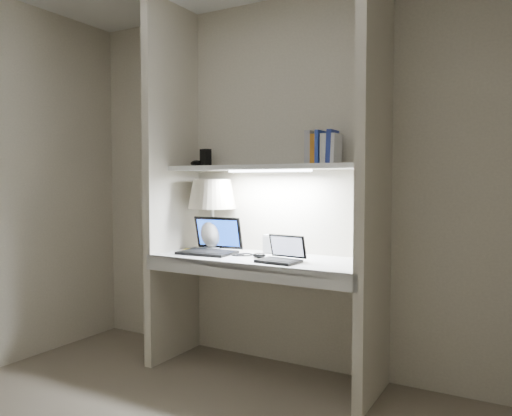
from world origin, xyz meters
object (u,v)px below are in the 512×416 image
Objects in this scene: laptop_main at (211,245)px; speaker at (271,244)px; laptop_netbook at (282,256)px; table_lamp at (212,203)px; book_row at (323,148)px.

speaker is (0.37, 0.17, 0.01)m from laptop_main.
laptop_main is 1.44× the size of laptop_netbook.
speaker is at bearing 133.85° from laptop_netbook.
table_lamp reaches higher than laptop_main.
speaker is 0.74m from book_row.
book_row is (0.39, -0.03, 0.63)m from speaker.
laptop_netbook is at bearing -18.93° from table_lamp.
laptop_main is 2.96× the size of speaker.
laptop_netbook is 2.06× the size of speaker.
laptop_main is (0.07, -0.12, -0.28)m from table_lamp.
laptop_main reaches higher than laptop_netbook.
laptop_netbook is at bearing -121.94° from book_row.
book_row reaches higher than laptop_main.
table_lamp is 1.90× the size of laptop_netbook.
table_lamp is 0.32m from laptop_main.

